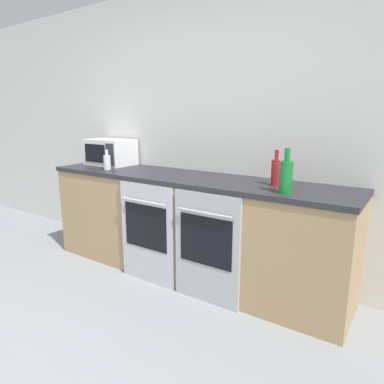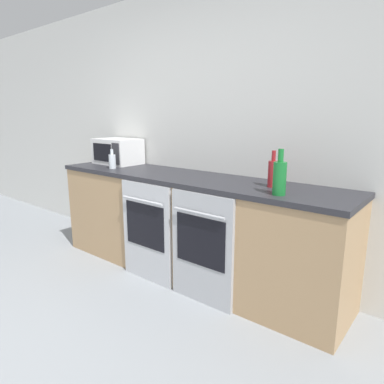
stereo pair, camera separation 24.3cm
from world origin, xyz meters
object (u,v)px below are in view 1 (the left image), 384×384
object	(u,v)px
oven_left	(147,233)
microwave	(110,152)
oven_right	(206,248)
bottle_red	(276,172)
bottle_clear	(107,162)
bottle_green	(286,176)

from	to	relation	value
oven_left	microwave	xyz separation A→B (m)	(-0.88, 0.44, 0.61)
oven_right	bottle_red	bearing A→B (deg)	42.43
oven_left	bottle_clear	xyz separation A→B (m)	(-0.65, 0.18, 0.55)
bottle_red	bottle_green	distance (m)	0.26
bottle_red	bottle_clear	world-z (taller)	bottle_red
oven_left	bottle_green	world-z (taller)	bottle_green
oven_right	bottle_red	distance (m)	0.78
microwave	oven_right	bearing A→B (deg)	-16.44
bottle_clear	bottle_green	size ratio (longest dim) A/B	0.63
microwave	bottle_red	xyz separation A→B (m)	(1.87, -0.08, -0.03)
microwave	bottle_green	distance (m)	2.04
oven_right	bottle_clear	world-z (taller)	bottle_clear
oven_right	bottle_clear	size ratio (longest dim) A/B	4.55
microwave	bottle_green	world-z (taller)	bottle_green
bottle_clear	bottle_green	distance (m)	1.79
bottle_red	bottle_clear	size ratio (longest dim) A/B	1.40
microwave	oven_left	bearing A→B (deg)	-26.43
oven_right	bottle_red	world-z (taller)	bottle_red
bottle_clear	oven_left	bearing A→B (deg)	-15.51
microwave	bottle_green	xyz separation A→B (m)	(2.02, -0.29, -0.02)
oven_left	bottle_red	bearing A→B (deg)	19.68
oven_right	microwave	bearing A→B (deg)	163.56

